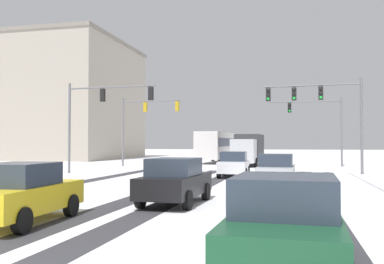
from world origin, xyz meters
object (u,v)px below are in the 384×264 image
Objects in this scene: car_white_lead at (234,164)px; box_truck_delivery at (248,149)px; car_dark_green_sixth at (286,225)px; traffic_signal_far_left at (142,117)px; traffic_signal_near_right at (321,104)px; bus_oncoming at (217,145)px; traffic_signal_far_right at (320,119)px; traffic_signal_near_left at (99,108)px; office_building_far_left_block at (47,101)px; car_black_third at (175,181)px; car_silver_second at (276,170)px; car_yellow_cab_fourth at (21,193)px.

car_white_lead is 0.56× the size of box_truck_delivery.
car_dark_green_sixth is 0.55× the size of box_truck_delivery.
traffic_signal_near_right is (15.58, -7.75, 0.17)m from traffic_signal_far_left.
bus_oncoming is (-10.23, 17.52, -2.81)m from traffic_signal_near_right.
bus_oncoming is at bearing 152.19° from traffic_signal_far_right.
box_truck_delivery is at bearing 55.01° from traffic_signal_near_left.
traffic_signal_far_left is 27.63m from office_building_far_left_block.
traffic_signal_far_left is 0.28× the size of office_building_far_left_block.
traffic_signal_near_left is 24.98m from car_dark_green_sixth.
car_dark_green_sixth is at bearing -62.16° from car_black_third.
office_building_far_left_block reaches higher than bus_oncoming.
bus_oncoming is 7.77m from box_truck_delivery.
car_silver_second is (12.61, -6.37, -3.86)m from traffic_signal_near_left.
car_silver_second is at bearing -80.22° from box_truck_delivery.
traffic_signal_near_left is at bearing 109.56° from car_yellow_cab_fourth.
office_building_far_left_block reaches higher than traffic_signal_far_right.
traffic_signal_far_left is 15.14m from car_white_lead.
traffic_signal_far_left reaches higher than box_truck_delivery.
car_black_third is (-6.57, -27.27, -3.66)m from traffic_signal_far_right.
car_white_lead is 1.00× the size of car_black_third.
traffic_signal_near_right is at bearing 72.84° from car_silver_second.
traffic_signal_near_left is at bearing 153.22° from car_silver_second.
traffic_signal_near_right is at bearing -61.33° from box_truck_delivery.
car_silver_second is (-2.64, -8.56, -3.99)m from traffic_signal_near_right.
car_yellow_cab_fourth is at bearing -88.00° from bus_oncoming.
traffic_signal_near_left is 0.29× the size of office_building_far_left_block.
traffic_signal_near_right is 22.27m from car_yellow_cab_fourth.
traffic_signal_far_left is 1.56× the size of car_white_lead.
office_building_far_left_block reaches higher than car_yellow_cab_fourth.
traffic_signal_far_right is at bearing 41.24° from traffic_signal_near_left.
traffic_signal_near_left is 0.90× the size of box_truck_delivery.
bus_oncoming reaches higher than car_white_lead.
car_white_lead and car_black_third have the same top height.
car_dark_green_sixth is (3.57, -20.08, 0.00)m from car_white_lead.
car_silver_second and car_black_third have the same top height.
office_building_far_left_block reaches higher than traffic_signal_far_left.
car_yellow_cab_fourth is at bearing -58.51° from office_building_far_left_block.
traffic_signal_near_right is 1.55× the size of car_yellow_cab_fourth.
bus_oncoming is (5.35, 9.76, -2.64)m from traffic_signal_far_left.
traffic_signal_far_left and traffic_signal_near_left have the same top height.
traffic_signal_near_right is 20.48m from bus_oncoming.
traffic_signal_near_left reaches higher than car_yellow_cab_fourth.
traffic_signal_far_right is at bearing 13.87° from traffic_signal_far_left.
traffic_signal_far_right is 28.29m from car_black_third.
traffic_signal_near_right is 44.65m from office_building_far_left_block.
bus_oncoming is at bearing 75.71° from traffic_signal_near_left.
car_white_lead is (9.73, -0.71, -3.86)m from traffic_signal_near_left.
bus_oncoming is at bearing 97.48° from car_black_third.
car_yellow_cab_fourth is at bearing -123.83° from car_black_third.
traffic_signal_near_left and traffic_signal_near_right have the same top height.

